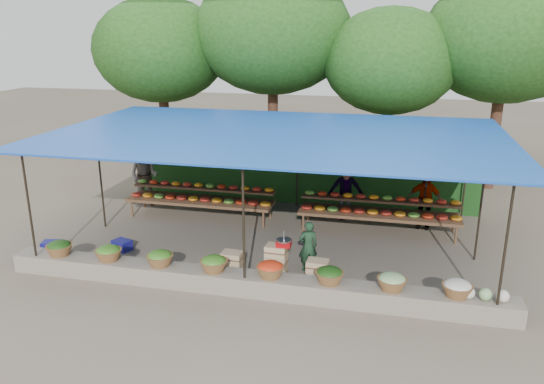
% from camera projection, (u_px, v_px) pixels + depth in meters
% --- Properties ---
extents(ground, '(60.00, 60.00, 0.00)m').
position_uv_depth(ground, '(276.00, 242.00, 13.52)').
color(ground, brown).
rests_on(ground, ground).
extents(stone_curb, '(10.60, 0.55, 0.40)m').
position_uv_depth(stone_curb, '(247.00, 283.00, 10.90)').
color(stone_curb, '#6C6757').
rests_on(stone_curb, ground).
extents(stall_canopy, '(10.80, 6.60, 2.82)m').
position_uv_depth(stall_canopy, '(277.00, 138.00, 12.78)').
color(stall_canopy, black).
rests_on(stall_canopy, ground).
extents(produce_baskets, '(8.98, 0.58, 0.34)m').
position_uv_depth(produce_baskets, '(242.00, 267.00, 10.82)').
color(produce_baskets, brown).
rests_on(produce_baskets, stone_curb).
extents(netting_backdrop, '(10.60, 0.06, 2.50)m').
position_uv_depth(netting_backdrop, '(299.00, 164.00, 16.07)').
color(netting_backdrop, '#1E4C1B').
rests_on(netting_backdrop, ground).
extents(tree_row, '(16.51, 5.50, 7.12)m').
position_uv_depth(tree_row, '(331.00, 44.00, 17.67)').
color(tree_row, '#311B12').
rests_on(tree_row, ground).
extents(fruit_table_left, '(4.21, 0.95, 0.93)m').
position_uv_depth(fruit_table_left, '(201.00, 197.00, 15.13)').
color(fruit_table_left, '#4E2C1F').
rests_on(fruit_table_left, ground).
extents(fruit_table_right, '(4.21, 0.95, 0.93)m').
position_uv_depth(fruit_table_right, '(379.00, 210.00, 14.05)').
color(fruit_table_right, '#4E2C1F').
rests_on(fruit_table_right, ground).
extents(crate_counter, '(2.37, 0.36, 0.77)m').
position_uv_depth(crate_counter, '(275.00, 265.00, 11.49)').
color(crate_counter, tan).
rests_on(crate_counter, ground).
extents(weighing_scale, '(0.33, 0.33, 0.35)m').
position_uv_depth(weighing_scale, '(284.00, 242.00, 11.29)').
color(weighing_scale, '#B00E11').
rests_on(weighing_scale, crate_counter).
extents(vendor_seated, '(0.49, 0.41, 1.16)m').
position_uv_depth(vendor_seated, '(308.00, 246.00, 11.79)').
color(vendor_seated, '#1A3A22').
rests_on(vendor_seated, ground).
extents(customer_left, '(0.92, 0.73, 1.84)m').
position_uv_depth(customer_left, '(144.00, 176.00, 16.06)').
color(customer_left, slate).
rests_on(customer_left, ground).
extents(customer_mid, '(1.22, 0.85, 1.73)m').
position_uv_depth(customer_mid, '(346.00, 190.00, 14.87)').
color(customer_mid, slate).
rests_on(customer_mid, ground).
extents(customer_right, '(0.98, 0.54, 1.58)m').
position_uv_depth(customer_right, '(425.00, 200.00, 14.24)').
color(customer_right, slate).
rests_on(customer_right, ground).
extents(blue_crate_front, '(0.51, 0.41, 0.27)m').
position_uv_depth(blue_crate_front, '(52.00, 247.00, 12.88)').
color(blue_crate_front, navy).
rests_on(blue_crate_front, ground).
extents(blue_crate_back, '(0.52, 0.45, 0.26)m').
position_uv_depth(blue_crate_back, '(122.00, 245.00, 12.98)').
color(blue_crate_back, navy).
rests_on(blue_crate_back, ground).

